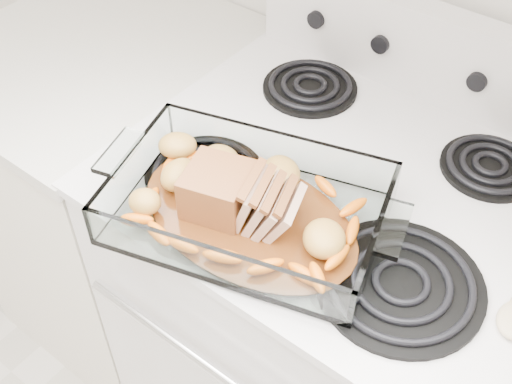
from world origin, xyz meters
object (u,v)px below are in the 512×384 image
Objects in this scene: baking_dish at (248,211)px; pork_roast at (235,192)px; electric_range at (328,318)px; counter_left at (122,194)px.

baking_dish is 0.04m from pork_roast.
counter_left is (-0.67, -0.00, -0.02)m from electric_range.
pork_roast reaches higher than baking_dish.
pork_roast is (-0.03, 0.00, 0.03)m from baking_dish.
electric_range reaches higher than pork_roast.
counter_left is 5.03× the size of pork_roast.
counter_left is at bearing 150.61° from pork_roast.
counter_left is 0.80m from baking_dish.
electric_range reaches higher than counter_left.
counter_left is at bearing -179.90° from electric_range.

